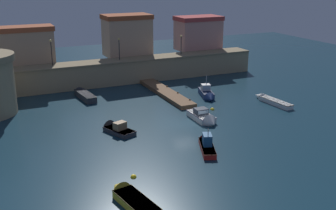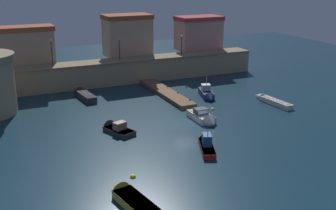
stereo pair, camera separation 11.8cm
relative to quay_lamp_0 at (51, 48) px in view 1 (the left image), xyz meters
name	(u,v)px [view 1 (the left image)]	position (x,y,z in m)	size (l,w,h in m)	color
ground_plane	(185,123)	(10.87, -20.29, -6.01)	(111.45, 111.45, 0.00)	#112D3D
quay_wall	(126,71)	(10.87, 0.00, -4.22)	(42.62, 3.74, 3.57)	#9E8966
old_town_backdrop	(118,38)	(11.06, 3.81, 0.31)	(38.42, 4.68, 6.51)	tan
pier_dock	(166,93)	(13.61, -8.84, -5.74)	(2.20, 14.24, 0.70)	brown
quay_lamp_0	(51,48)	(0.00, 0.00, 0.00)	(0.32, 0.32, 3.71)	black
quay_lamp_1	(119,45)	(9.93, 0.00, -0.23)	(0.32, 0.32, 3.30)	black
quay_lamp_2	(181,41)	(20.29, 0.00, -0.37)	(0.32, 0.32, 3.08)	black
moored_boat_0	(83,94)	(2.85, -5.44, -5.58)	(2.02, 6.62, 1.28)	#333338
moored_boat_1	(114,128)	(2.87, -19.32, -5.68)	(3.19, 4.79, 1.83)	#333338
moored_boat_2	(270,100)	(24.46, -17.95, -5.69)	(1.64, 6.67, 1.09)	white
moored_boat_3	(130,197)	(-0.49, -33.56, -5.68)	(2.57, 5.80, 1.54)	gold
moored_boat_4	(204,118)	(13.10, -20.68, -5.57)	(1.90, 5.05, 1.83)	silver
moored_boat_5	(207,94)	(18.15, -12.41, -5.51)	(2.82, 5.26, 3.26)	navy
moored_boat_6	(206,143)	(9.64, -27.23, -5.57)	(3.12, 5.48, 2.61)	red
mooring_buoy_0	(212,110)	(16.10, -17.33, -6.01)	(0.52, 0.52, 0.52)	yellow
mooring_buoy_1	(133,177)	(1.08, -30.10, -6.01)	(0.51, 0.51, 0.51)	yellow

